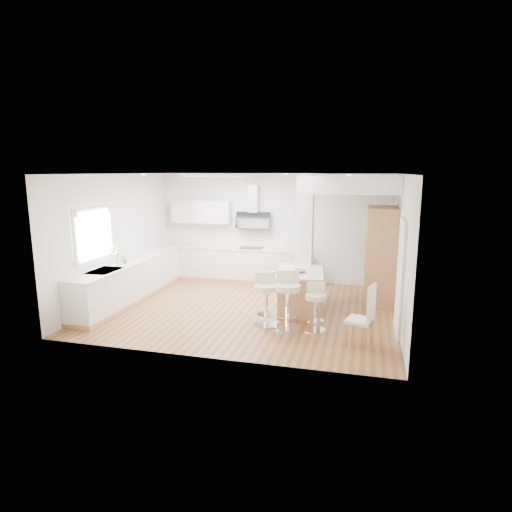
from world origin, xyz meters
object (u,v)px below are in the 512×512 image
(bar_stool_a, at_px, (266,297))
(dining_chair, at_px, (365,314))
(bar_stool_b, at_px, (288,297))
(peninsula, at_px, (300,290))
(bar_stool_c, at_px, (316,305))

(bar_stool_a, height_order, dining_chair, dining_chair)
(bar_stool_b, xyz_separation_m, dining_chair, (1.38, -0.52, -0.03))
(dining_chair, bearing_deg, bar_stool_b, 175.39)
(bar_stool_a, distance_m, bar_stool_b, 0.42)
(peninsula, xyz_separation_m, bar_stool_b, (-0.07, -1.07, 0.17))
(bar_stool_b, bearing_deg, bar_stool_a, 164.49)
(bar_stool_a, xyz_separation_m, bar_stool_b, (0.41, -0.03, 0.03))
(bar_stool_c, bearing_deg, bar_stool_a, 169.88)
(bar_stool_b, height_order, bar_stool_c, bar_stool_b)
(bar_stool_c, bearing_deg, peninsula, 104.17)
(dining_chair, bearing_deg, bar_stool_a, 179.11)
(peninsula, height_order, bar_stool_a, bar_stool_a)
(bar_stool_b, bearing_deg, bar_stool_c, -12.44)
(bar_stool_c, relative_size, dining_chair, 0.82)
(bar_stool_a, relative_size, bar_stool_c, 1.15)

